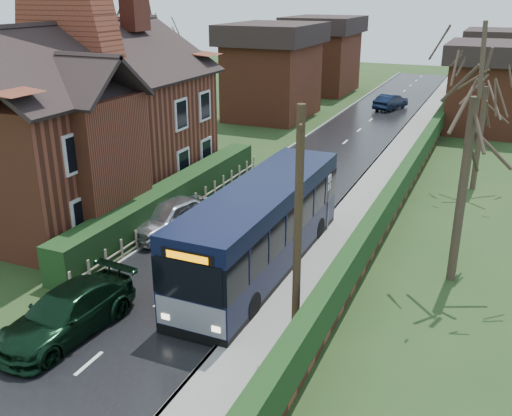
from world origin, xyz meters
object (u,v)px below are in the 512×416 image
at_px(bus, 262,229).
at_px(telegraph_pole, 298,226).
at_px(car_green, 67,313).
at_px(bus_stop_sign, 329,194).
at_px(brick_house, 78,117).
at_px(car_silver, 171,217).

xyz_separation_m(bus, telegraph_pole, (2.72, -3.74, 1.99)).
xyz_separation_m(car_green, bus_stop_sign, (5.08, 10.95, 1.05)).
relative_size(brick_house, bus_stop_sign, 5.45).
height_order(car_green, telegraph_pole, telegraph_pole).
height_order(car_silver, bus_stop_sign, bus_stop_sign).
relative_size(brick_house, car_silver, 3.27).
xyz_separation_m(brick_house, bus_stop_sign, (12.21, 1.22, -2.61)).
distance_m(bus, car_silver, 5.33).
bearing_deg(brick_house, bus_stop_sign, 5.72).
xyz_separation_m(bus, bus_stop_sign, (1.28, 4.44, 0.11)).
xyz_separation_m(car_silver, telegraph_pole, (7.72, -5.35, 2.89)).
distance_m(brick_house, car_silver, 7.13).
relative_size(bus, bus_stop_sign, 4.11).
distance_m(bus, car_green, 7.60).
xyz_separation_m(brick_house, bus, (10.93, -3.21, -2.72)).
relative_size(brick_house, car_green, 2.96).
bearing_deg(car_green, telegraph_pole, 28.08).
bearing_deg(brick_house, bus, -16.38).
distance_m(car_silver, car_green, 8.21).
relative_size(car_green, bus_stop_sign, 1.84).
height_order(car_silver, telegraph_pole, telegraph_pole).
bearing_deg(car_green, bus_stop_sign, 70.14).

